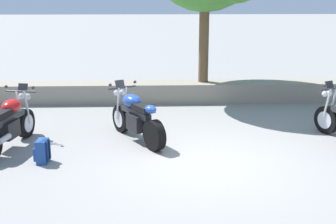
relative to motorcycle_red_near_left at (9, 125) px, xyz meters
name	(u,v)px	position (x,y,z in m)	size (l,w,h in m)	color
ground_plane	(205,163)	(3.83, -0.96, -0.49)	(120.00, 120.00, 0.00)	gray
stone_wall	(185,92)	(3.83, 3.84, -0.21)	(36.00, 0.80, 0.55)	gray
motorcycle_red_near_left	(9,125)	(0.00, 0.00, 0.00)	(0.73, 2.05, 1.18)	black
motorcycle_blue_centre	(136,118)	(2.52, 0.39, 0.00)	(1.22, 1.86, 1.18)	black
rider_backpack	(42,150)	(0.84, -0.84, -0.24)	(0.27, 0.31, 0.47)	navy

